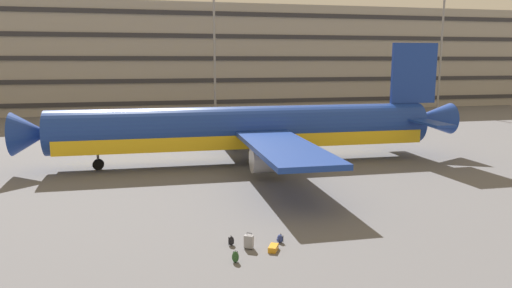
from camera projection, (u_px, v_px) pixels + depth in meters
The scene contains 10 objects.
ground_plane at pixel (262, 165), 40.90m from camera, with size 600.00×600.00×0.00m, color #5B5B60.
terminal_structure at pixel (196, 58), 88.74m from camera, with size 168.08×18.64×18.34m.
airliner at pixel (251, 129), 41.27m from camera, with size 38.43×30.99×10.41m.
light_mast_left at pixel (214, 36), 73.15m from camera, with size 1.80×0.50×21.66m.
light_mast_center_left at pixel (442, 35), 81.95m from camera, with size 1.80×0.50×22.85m.
suitcase_navy at pixel (273, 248), 22.55m from camera, with size 0.66×0.82×0.26m.
suitcase_purple at pixel (249, 242), 22.74m from camera, with size 0.50×0.43×0.77m.
backpack_large at pixel (235, 257), 21.20m from camera, with size 0.35×0.32×0.57m.
backpack_orange at pixel (280, 239), 23.53m from camera, with size 0.34×0.41×0.46m.
backpack_black at pixel (231, 241), 23.17m from camera, with size 0.36×0.29×0.50m.
Camera 1 is at (-9.70, -38.77, 8.89)m, focal length 33.51 mm.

